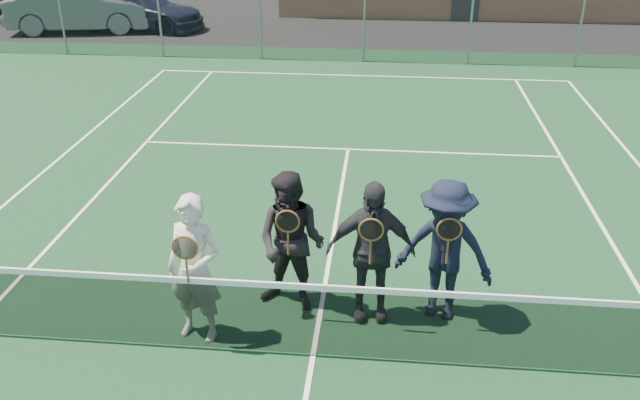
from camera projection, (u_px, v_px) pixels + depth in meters
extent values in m
plane|color=#294619|center=(370.00, 19.00, 25.61)|extent=(220.00, 220.00, 0.00)
cube|color=#14381E|center=(313.00, 356.00, 7.67)|extent=(30.00, 30.00, 0.02)
cube|color=black|center=(266.00, 17.00, 25.97)|extent=(40.00, 12.00, 0.01)
imported|color=gray|center=(80.00, 8.00, 23.28)|extent=(5.12, 2.63, 1.61)
imported|color=#1A1A34|center=(140.00, 10.00, 23.72)|extent=(4.87, 2.73, 1.33)
cube|color=white|center=(361.00, 76.00, 18.32)|extent=(10.97, 0.06, 0.01)
cube|color=white|center=(348.00, 149.00, 13.40)|extent=(8.23, 0.06, 0.01)
cube|color=white|center=(313.00, 355.00, 7.66)|extent=(0.06, 12.80, 0.01)
cube|color=black|center=(313.00, 322.00, 7.47)|extent=(11.60, 0.02, 0.88)
cube|color=white|center=(313.00, 287.00, 7.27)|extent=(11.60, 0.03, 0.07)
cylinder|color=slate|center=(59.00, 4.00, 19.94)|extent=(0.07, 0.07, 3.00)
cylinder|color=slate|center=(158.00, 6.00, 19.67)|extent=(0.07, 0.07, 3.00)
cylinder|color=slate|center=(260.00, 8.00, 19.40)|extent=(0.07, 0.07, 3.00)
cylinder|color=slate|center=(365.00, 9.00, 19.13)|extent=(0.07, 0.07, 3.00)
cylinder|color=slate|center=(472.00, 11.00, 18.86)|extent=(0.07, 0.07, 3.00)
cylinder|color=slate|center=(583.00, 13.00, 18.59)|extent=(0.07, 0.07, 3.00)
cube|color=black|center=(365.00, 9.00, 19.13)|extent=(30.00, 0.03, 3.00)
imported|color=silver|center=(195.00, 269.00, 7.62)|extent=(0.73, 0.56, 1.80)
torus|color=brown|center=(185.00, 248.00, 7.19)|extent=(0.29, 0.02, 0.29)
cylinder|color=black|center=(185.00, 248.00, 7.19)|extent=(0.25, 0.00, 0.25)
cylinder|color=brown|center=(187.00, 270.00, 7.31)|extent=(0.03, 0.03, 0.32)
imported|color=black|center=(291.00, 243.00, 8.17)|extent=(1.03, 0.90, 1.80)
torus|color=brown|center=(288.00, 221.00, 7.74)|extent=(0.29, 0.02, 0.29)
cylinder|color=black|center=(288.00, 221.00, 7.74)|extent=(0.25, 0.00, 0.25)
cylinder|color=brown|center=(288.00, 243.00, 7.86)|extent=(0.03, 0.03, 0.32)
imported|color=#27282C|center=(371.00, 251.00, 7.99)|extent=(1.09, 0.53, 1.80)
torus|color=brown|center=(371.00, 230.00, 7.56)|extent=(0.29, 0.02, 0.29)
cylinder|color=black|center=(371.00, 230.00, 7.56)|extent=(0.25, 0.00, 0.25)
cylinder|color=brown|center=(370.00, 252.00, 7.68)|extent=(0.03, 0.03, 0.32)
imported|color=black|center=(445.00, 251.00, 8.00)|extent=(1.30, 0.94, 1.80)
torus|color=brown|center=(449.00, 229.00, 7.57)|extent=(0.29, 0.02, 0.29)
cylinder|color=black|center=(449.00, 229.00, 7.57)|extent=(0.25, 0.00, 0.25)
cylinder|color=brown|center=(447.00, 251.00, 7.69)|extent=(0.03, 0.03, 0.32)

